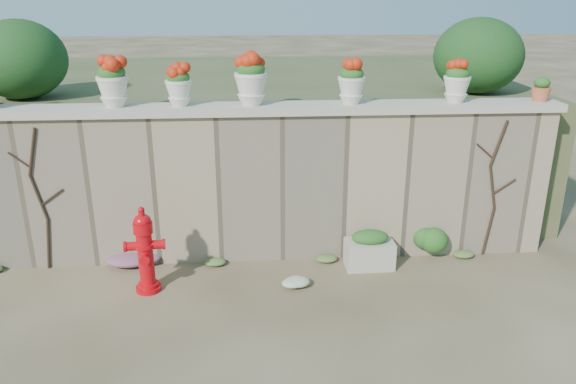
{
  "coord_description": "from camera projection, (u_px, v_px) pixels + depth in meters",
  "views": [
    {
      "loc": [
        0.01,
        -5.26,
        3.5
      ],
      "look_at": [
        0.47,
        1.4,
        1.06
      ],
      "focal_mm": 35.0,
      "sensor_mm": 36.0,
      "label": 1
    }
  ],
  "objects": [
    {
      "name": "ground",
      "position": [
        254.0,
        328.0,
        6.13
      ],
      "size": [
        80.0,
        80.0,
        0.0
      ],
      "primitive_type": "plane",
      "color": "#4A3B25",
      "rests_on": "ground"
    },
    {
      "name": "stone_wall",
      "position": [
        251.0,
        187.0,
        7.47
      ],
      "size": [
        8.0,
        0.4,
        2.0
      ],
      "primitive_type": "cube",
      "color": "#998466",
      "rests_on": "ground"
    },
    {
      "name": "wall_cap",
      "position": [
        249.0,
        109.0,
        7.11
      ],
      "size": [
        8.1,
        0.52,
        0.1
      ],
      "primitive_type": "cube",
      "color": "beige",
      "rests_on": "stone_wall"
    },
    {
      "name": "raised_fill",
      "position": [
        250.0,
        130.0,
        10.47
      ],
      "size": [
        9.0,
        6.0,
        2.0
      ],
      "primitive_type": "cube",
      "color": "#384C23",
      "rests_on": "ground"
    },
    {
      "name": "back_shrub_left",
      "position": [
        19.0,
        59.0,
        7.86
      ],
      "size": [
        1.3,
        1.3,
        1.1
      ],
      "primitive_type": "ellipsoid",
      "color": "#143814",
      "rests_on": "raised_fill"
    },
    {
      "name": "back_shrub_right",
      "position": [
        478.0,
        56.0,
        8.29
      ],
      "size": [
        1.3,
        1.3,
        1.1
      ],
      "primitive_type": "ellipsoid",
      "color": "#143814",
      "rests_on": "raised_fill"
    },
    {
      "name": "vine_left",
      "position": [
        40.0,
        198.0,
        7.1
      ],
      "size": [
        0.6,
        0.04,
        1.91
      ],
      "color": "black",
      "rests_on": "ground"
    },
    {
      "name": "vine_right",
      "position": [
        493.0,
        187.0,
        7.48
      ],
      "size": [
        0.6,
        0.04,
        1.91
      ],
      "color": "black",
      "rests_on": "ground"
    },
    {
      "name": "fire_hydrant",
      "position": [
        145.0,
        250.0,
        6.71
      ],
      "size": [
        0.47,
        0.33,
        1.09
      ],
      "rotation": [
        0.0,
        0.0,
        0.1
      ],
      "color": "red",
      "rests_on": "ground"
    },
    {
      "name": "planter_box",
      "position": [
        369.0,
        250.0,
        7.39
      ],
      "size": [
        0.64,
        0.38,
        0.52
      ],
      "rotation": [
        0.0,
        0.0,
        0.03
      ],
      "color": "beige",
      "rests_on": "ground"
    },
    {
      "name": "green_shrub",
      "position": [
        427.0,
        237.0,
        7.63
      ],
      "size": [
        0.63,
        0.57,
        0.6
      ],
      "primitive_type": "ellipsoid",
      "color": "#1E5119",
      "rests_on": "ground"
    },
    {
      "name": "magenta_clump",
      "position": [
        133.0,
        259.0,
        7.44
      ],
      "size": [
        0.81,
        0.54,
        0.22
      ],
      "primitive_type": "ellipsoid",
      "color": "#B42493",
      "rests_on": "ground"
    },
    {
      "name": "white_flowers",
      "position": [
        298.0,
        282.0,
        6.92
      ],
      "size": [
        0.44,
        0.35,
        0.16
      ],
      "primitive_type": "ellipsoid",
      "color": "white",
      "rests_on": "ground"
    },
    {
      "name": "urn_pot_1",
      "position": [
        113.0,
        83.0,
        6.89
      ],
      "size": [
        0.39,
        0.39,
        0.61
      ],
      "color": "silver",
      "rests_on": "wall_cap"
    },
    {
      "name": "urn_pot_2",
      "position": [
        179.0,
        85.0,
        6.95
      ],
      "size": [
        0.33,
        0.33,
        0.52
      ],
      "color": "silver",
      "rests_on": "wall_cap"
    },
    {
      "name": "urn_pot_3",
      "position": [
        251.0,
        79.0,
        6.99
      ],
      "size": [
        0.41,
        0.41,
        0.65
      ],
      "color": "silver",
      "rests_on": "wall_cap"
    },
    {
      "name": "urn_pot_4",
      "position": [
        351.0,
        82.0,
        7.09
      ],
      "size": [
        0.35,
        0.35,
        0.55
      ],
      "color": "silver",
      "rests_on": "wall_cap"
    },
    {
      "name": "urn_pot_5",
      "position": [
        457.0,
        82.0,
        7.18
      ],
      "size": [
        0.34,
        0.34,
        0.54
      ],
      "color": "silver",
      "rests_on": "wall_cap"
    },
    {
      "name": "terracotta_pot",
      "position": [
        541.0,
        91.0,
        7.29
      ],
      "size": [
        0.25,
        0.25,
        0.3
      ],
      "color": "#C15B3B",
      "rests_on": "wall_cap"
    }
  ]
}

